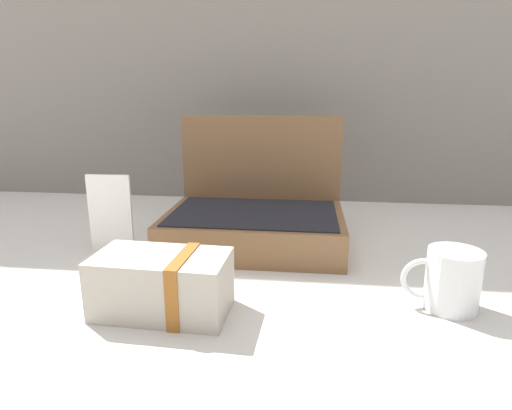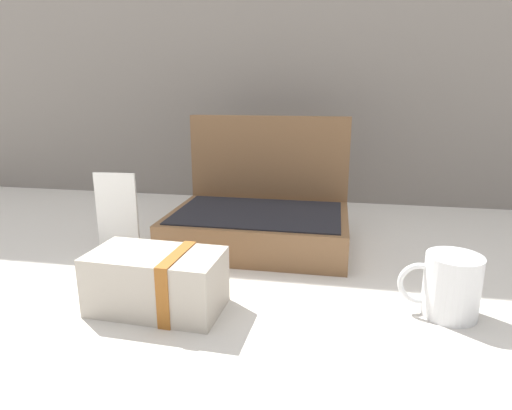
# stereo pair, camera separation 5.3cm
# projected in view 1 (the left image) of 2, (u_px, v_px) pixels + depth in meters

# --- Properties ---
(ground_plane) EXTENTS (6.00, 6.00, 0.00)m
(ground_plane) POSITION_uv_depth(u_px,v_px,m) (267.00, 267.00, 0.87)
(ground_plane) COLOR beige
(open_suitcase) EXTENTS (0.39, 0.29, 0.28)m
(open_suitcase) POSITION_uv_depth(u_px,v_px,m) (256.00, 215.00, 0.99)
(open_suitcase) COLOR brown
(open_suitcase) RESTS_ON ground_plane
(cream_toiletry_bag) EXTENTS (0.21, 0.12, 0.10)m
(cream_toiletry_bag) POSITION_uv_depth(u_px,v_px,m) (164.00, 284.00, 0.68)
(cream_toiletry_bag) COLOR #B2A899
(cream_toiletry_bag) RESTS_ON ground_plane
(coffee_mug) EXTENTS (0.12, 0.08, 0.10)m
(coffee_mug) POSITION_uv_depth(u_px,v_px,m) (451.00, 280.00, 0.69)
(coffee_mug) COLOR silver
(coffee_mug) RESTS_ON ground_plane
(info_card_left) EXTENTS (0.09, 0.01, 0.17)m
(info_card_left) POSITION_uv_depth(u_px,v_px,m) (110.00, 214.00, 0.92)
(info_card_left) COLOR white
(info_card_left) RESTS_ON ground_plane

